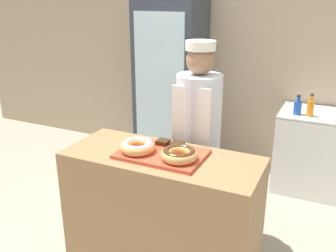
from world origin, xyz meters
TOP-DOWN VIEW (x-y plane):
  - wall_back at (0.00, 2.13)m, footprint 8.00×0.06m
  - display_counter at (0.00, 0.00)m, footprint 1.35×0.57m
  - serving_tray at (0.00, 0.00)m, footprint 0.57×0.39m
  - donut_light_glaze at (-0.15, -0.06)m, footprint 0.24×0.24m
  - donut_chocolate_glaze at (0.15, -0.06)m, footprint 0.24×0.24m
  - brownie_back_left at (-0.05, 0.13)m, footprint 0.08×0.08m
  - brownie_back_right at (0.05, 0.13)m, footprint 0.08×0.08m
  - baker_person at (0.06, 0.53)m, footprint 0.36×0.36m
  - beverage_fridge at (-0.76, 1.77)m, footprint 0.71×0.59m
  - chest_freezer at (1.04, 1.77)m, footprint 1.07×0.59m
  - bottle_orange at (0.79, 1.63)m, footprint 0.07×0.07m
  - bottle_blue at (0.68, 1.63)m, footprint 0.08×0.08m

SIDE VIEW (x-z plane):
  - chest_freezer at x=1.04m, z-range 0.00..0.84m
  - display_counter at x=0.00m, z-range 0.00..0.93m
  - baker_person at x=0.06m, z-range 0.05..1.68m
  - bottle_blue at x=0.68m, z-range 0.81..1.01m
  - bottle_orange at x=0.79m, z-range 0.81..1.03m
  - serving_tray at x=0.00m, z-range 0.93..0.95m
  - brownie_back_left at x=-0.05m, z-range 0.95..0.98m
  - brownie_back_right at x=0.05m, z-range 0.95..0.98m
  - beverage_fridge at x=-0.76m, z-range 0.00..1.94m
  - donut_light_glaze at x=-0.15m, z-range 0.95..1.03m
  - donut_chocolate_glaze at x=0.15m, z-range 0.95..1.03m
  - wall_back at x=0.00m, z-range 0.00..2.70m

